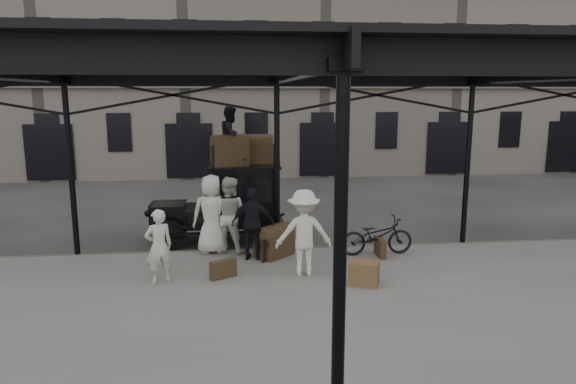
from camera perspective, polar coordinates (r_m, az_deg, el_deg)
name	(u,v)px	position (r m, az deg, el deg)	size (l,w,h in m)	color
ground	(285,281)	(11.53, -0.35, -9.86)	(120.00, 120.00, 0.00)	#383533
platform	(296,316)	(9.67, 0.84, -13.62)	(28.00, 8.00, 0.15)	slate
canopy	(294,63)	(9.09, 0.71, 14.12)	(22.50, 9.00, 4.74)	black
building_frontage	(252,38)	(28.90, -4.00, 16.65)	(64.00, 8.00, 14.00)	slate
taxi	(234,199)	(14.32, -6.06, -0.78)	(3.65, 1.55, 2.18)	black
porter_left	(159,246)	(11.12, -14.15, -5.86)	(0.58, 0.38, 1.59)	silver
porter_midleft	(229,215)	(12.88, -6.61, -2.53)	(0.93, 0.73, 1.92)	beige
porter_centre	(212,214)	(12.89, -8.45, -2.43)	(0.97, 0.63, 1.98)	silver
porter_official	(253,224)	(12.29, -3.90, -3.54)	(1.03, 0.43, 1.76)	black
porter_right	(304,233)	(11.21, 1.76, -4.55)	(1.23, 0.71, 1.91)	silver
bicycle	(377,236)	(12.90, 9.83, -4.83)	(0.63, 1.81, 0.95)	black
porter_roof	(231,136)	(13.97, -6.33, 6.24)	(0.77, 0.60, 1.58)	black
steamer_trunk_roof_near	(230,153)	(13.87, -6.50, 4.36)	(0.95, 0.58, 0.69)	#483821
steamer_trunk_roof_far	(257,151)	(14.33, -3.48, 4.57)	(0.91, 0.56, 0.67)	#483821
steamer_trunk_platform	(274,243)	(12.63, -1.53, -5.69)	(0.90, 0.55, 0.66)	#483821
wicker_hamper	(364,273)	(10.96, 8.45, -8.89)	(0.60, 0.45, 0.50)	brown
suitcase_upright	(380,247)	(12.85, 10.19, -6.07)	(0.15, 0.60, 0.45)	#483821
suitcase_flat	(223,269)	(11.30, -7.21, -8.50)	(0.60, 0.15, 0.40)	#483821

